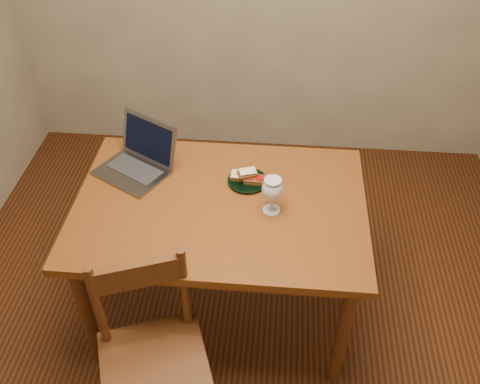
# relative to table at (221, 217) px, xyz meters

# --- Properties ---
(floor) EXTENTS (3.20, 3.20, 0.02)m
(floor) POSITION_rel_table_xyz_m (0.09, -0.11, -0.66)
(floor) COLOR black
(floor) RESTS_ON ground
(table) EXTENTS (1.30, 0.90, 0.74)m
(table) POSITION_rel_table_xyz_m (0.00, 0.00, 0.00)
(table) COLOR #4D2A0C
(table) RESTS_ON floor
(chair) EXTENTS (0.53, 0.52, 0.45)m
(chair) POSITION_rel_table_xyz_m (-0.21, -0.61, -0.17)
(chair) COLOR #441E0E
(chair) RESTS_ON floor
(plate) EXTENTS (0.19, 0.19, 0.02)m
(plate) POSITION_rel_table_xyz_m (0.11, 0.15, 0.09)
(plate) COLOR black
(plate) RESTS_ON table
(sandwich_cheese) EXTENTS (0.10, 0.07, 0.03)m
(sandwich_cheese) POSITION_rel_table_xyz_m (0.08, 0.16, 0.12)
(sandwich_cheese) COLOR #381E0C
(sandwich_cheese) RESTS_ON plate
(sandwich_tomato) EXTENTS (0.10, 0.07, 0.03)m
(sandwich_tomato) POSITION_rel_table_xyz_m (0.15, 0.14, 0.12)
(sandwich_tomato) COLOR #381E0C
(sandwich_tomato) RESTS_ON plate
(sandwich_top) EXTENTS (0.10, 0.08, 0.03)m
(sandwich_top) POSITION_rel_table_xyz_m (0.11, 0.16, 0.14)
(sandwich_top) COLOR #381E0C
(sandwich_top) RESTS_ON plate
(milk_glass) EXTENTS (0.09, 0.09, 0.18)m
(milk_glass) POSITION_rel_table_xyz_m (0.23, -0.03, 0.17)
(milk_glass) COLOR white
(milk_glass) RESTS_ON table
(laptop) EXTENTS (0.42, 0.41, 0.23)m
(laptop) POSITION_rel_table_xyz_m (-0.41, 0.22, 0.15)
(laptop) COLOR slate
(laptop) RESTS_ON table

